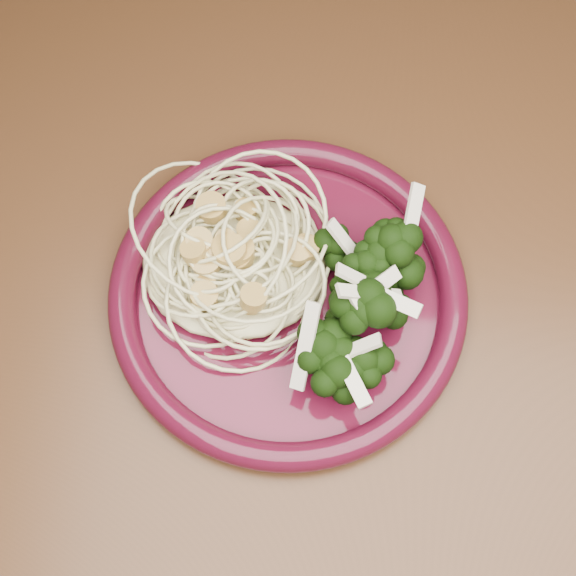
# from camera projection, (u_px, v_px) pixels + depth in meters

# --- Properties ---
(dining_table) EXTENTS (1.20, 0.80, 0.75)m
(dining_table) POSITION_uv_depth(u_px,v_px,m) (397.00, 272.00, 0.75)
(dining_table) COLOR #472814
(dining_table) RESTS_ON ground
(dinner_plate) EXTENTS (0.37, 0.37, 0.02)m
(dinner_plate) POSITION_uv_depth(u_px,v_px,m) (288.00, 293.00, 0.62)
(dinner_plate) COLOR #440B1C
(dinner_plate) RESTS_ON dining_table
(spaghetti_pile) EXTENTS (0.18, 0.18, 0.03)m
(spaghetti_pile) POSITION_uv_depth(u_px,v_px,m) (234.00, 260.00, 0.62)
(spaghetti_pile) COLOR beige
(spaghetti_pile) RESTS_ON dinner_plate
(scallop_cluster) EXTENTS (0.16, 0.16, 0.04)m
(scallop_cluster) POSITION_uv_depth(u_px,v_px,m) (230.00, 238.00, 0.58)
(scallop_cluster) COLOR gold
(scallop_cluster) RESTS_ON spaghetti_pile
(broccoli_pile) EXTENTS (0.14, 0.17, 0.05)m
(broccoli_pile) POSITION_uv_depth(u_px,v_px,m) (358.00, 316.00, 0.59)
(broccoli_pile) COLOR black
(broccoli_pile) RESTS_ON dinner_plate
(onion_garnish) EXTENTS (0.10, 0.11, 0.06)m
(onion_garnish) POSITION_uv_depth(u_px,v_px,m) (361.00, 299.00, 0.56)
(onion_garnish) COLOR beige
(onion_garnish) RESTS_ON broccoli_pile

